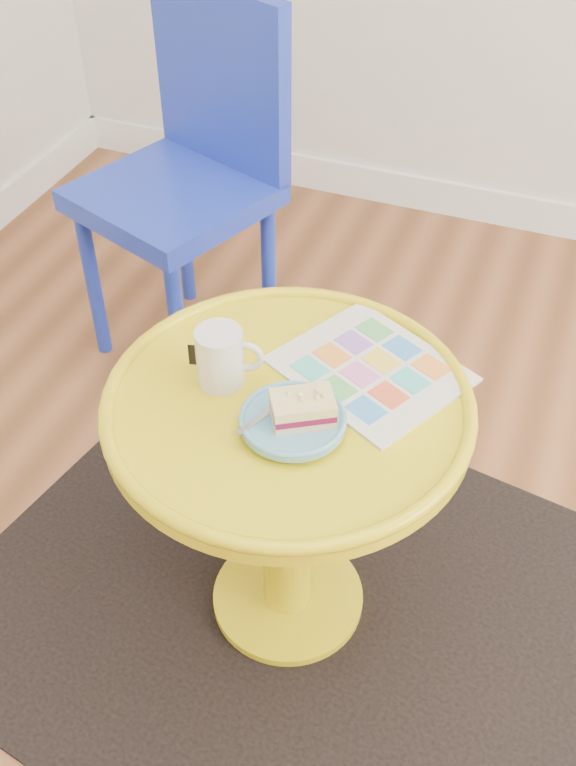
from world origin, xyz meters
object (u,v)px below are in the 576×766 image
(side_table, at_px, (288,467))
(newspaper, at_px, (370,369))
(plate, at_px, (293,421))
(mug, at_px, (221,356))
(chair, at_px, (193,164))

(side_table, relative_size, newspaper, 2.12)
(newspaper, height_order, plate, plate)
(plate, bearing_deg, mug, 157.03)
(chair, relative_size, mug, 8.26)
(mug, bearing_deg, side_table, -17.39)
(newspaper, distance_m, plate, 0.20)
(side_table, distance_m, plate, 0.19)
(side_table, xyz_separation_m, mug, (-0.12, 0.01, 0.22))
(side_table, xyz_separation_m, chair, (-0.55, 0.76, 0.12))
(side_table, bearing_deg, chair, 125.82)
(chair, height_order, plate, chair)
(chair, xyz_separation_m, newspaper, (0.65, -0.64, 0.05))
(mug, distance_m, plate, 0.17)
(side_table, relative_size, chair, 0.66)
(side_table, relative_size, mug, 5.45)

